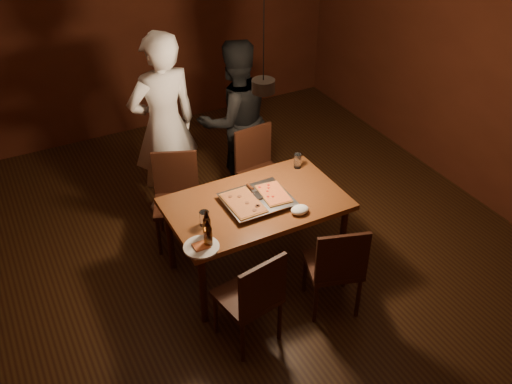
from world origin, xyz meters
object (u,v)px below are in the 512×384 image
chair_far_right (259,163)px  plate_slice (201,247)px  chair_near_right (337,262)px  pendant_lamp (263,85)px  beer_bottle_a (208,233)px  pizza_tray (257,201)px  beer_bottle_b (207,224)px  chair_far_left (176,191)px  dining_table (256,209)px  diner_dark (235,119)px  chair_near_left (254,293)px  diner_white (164,126)px

chair_far_right → plate_slice: size_ratio=1.76×
chair_near_right → pendant_lamp: pendant_lamp is taller
chair_far_right → beer_bottle_a: 1.62m
pizza_tray → beer_bottle_b: size_ratio=2.38×
pendant_lamp → chair_far_right: bearing=64.3°
chair_far_left → chair_far_right: (0.91, 0.07, 0.00)m
dining_table → pendant_lamp: 1.09m
chair_far_left → beer_bottle_a: bearing=104.9°
chair_far_left → beer_bottle_b: beer_bottle_b is taller
chair_near_right → plate_slice: 1.08m
chair_far_right → beer_bottle_b: 1.50m
diner_dark → chair_near_left: bearing=66.6°
pizza_tray → chair_near_right: bearing=-68.7°
dining_table → chair_far_right: chair_far_right is taller
chair_far_right → pizza_tray: chair_far_right is taller
dining_table → chair_far_left: chair_far_left is taller
chair_near_left → plate_slice: size_ratio=1.76×
beer_bottle_a → diner_white: 1.63m
chair_near_right → beer_bottle_a: 1.06m
beer_bottle_a → diner_dark: 1.89m
beer_bottle_a → pendant_lamp: 1.20m
chair_far_left → diner_dark: size_ratio=0.33×
chair_far_left → chair_far_right: bearing=-153.3°
pizza_tray → chair_far_right: bearing=58.9°
chair_near_left → diner_white: (0.08, 2.02, 0.41)m
diner_dark → pendant_lamp: bearing=74.2°
chair_near_right → dining_table: bearing=130.8°
pizza_tray → beer_bottle_a: 0.68m
pizza_tray → beer_bottle_a: beer_bottle_a is taller
beer_bottle_a → chair_near_right: bearing=-24.9°
beer_bottle_a → beer_bottle_b: size_ratio=1.11×
chair_far_right → diner_white: (-0.80, 0.44, 0.41)m
chair_far_right → pendant_lamp: size_ratio=0.44×
plate_slice → pendant_lamp: size_ratio=0.25×
beer_bottle_a → plate_slice: size_ratio=0.93×
dining_table → chair_near_left: 0.87m
chair_near_left → chair_far_right: bearing=50.9°
chair_far_right → chair_near_right: 1.60m
chair_near_left → pizza_tray: 0.88m
beer_bottle_b → diner_dark: diner_dark is taller
chair_near_left → plate_slice: (-0.23, 0.42, 0.22)m
diner_dark → pendant_lamp: size_ratio=1.53×
chair_near_right → diner_white: diner_white is taller
pizza_tray → diner_white: 1.34m
diner_dark → pendant_lamp: 1.52m
beer_bottle_b → diner_white: bearing=82.0°
chair_far_right → pizza_tray: size_ratio=0.88×
chair_near_left → diner_dark: bearing=57.4°
beer_bottle_a → plate_slice: beer_bottle_a is taller
chair_near_left → beer_bottle_a: 0.56m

